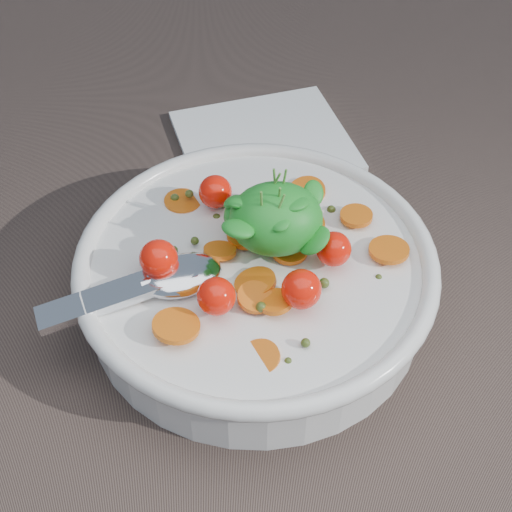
{
  "coord_description": "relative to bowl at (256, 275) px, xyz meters",
  "views": [
    {
      "loc": [
        -0.04,
        -0.37,
        0.48
      ],
      "look_at": [
        -0.02,
        0.03,
        0.06
      ],
      "focal_mm": 50.0,
      "sensor_mm": 36.0,
      "label": 1
    }
  ],
  "objects": [
    {
      "name": "ground",
      "position": [
        0.02,
        -0.03,
        -0.04
      ],
      "size": [
        6.0,
        6.0,
        0.0
      ],
      "primitive_type": "plane",
      "color": "brown",
      "rests_on": "ground"
    },
    {
      "name": "napkin",
      "position": [
        0.02,
        0.23,
        -0.03
      ],
      "size": [
        0.21,
        0.19,
        0.01
      ],
      "primitive_type": "cube",
      "rotation": [
        0.0,
        0.0,
        0.24
      ],
      "color": "white",
      "rests_on": "ground"
    },
    {
      "name": "bowl",
      "position": [
        0.0,
        0.0,
        0.0
      ],
      "size": [
        0.32,
        0.3,
        0.13
      ],
      "color": "white",
      "rests_on": "ground"
    }
  ]
}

